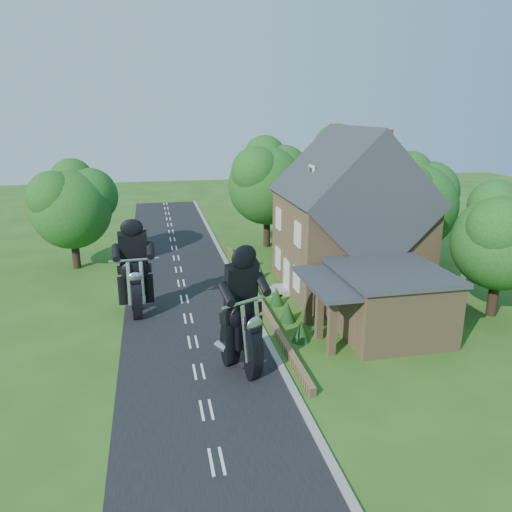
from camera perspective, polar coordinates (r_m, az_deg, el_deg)
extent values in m
plane|color=#2A5517|center=(25.41, -7.23, -9.74)|extent=(120.00, 120.00, 0.00)
cube|color=black|center=(25.41, -7.23, -9.72)|extent=(7.00, 80.00, 0.02)
cube|color=gray|center=(25.87, 0.94, -8.97)|extent=(0.30, 80.00, 0.12)
cube|color=olive|center=(30.44, 0.05, -4.68)|extent=(0.30, 22.00, 0.40)
cube|color=olive|center=(32.26, 10.52, 1.49)|extent=(8.00, 8.00, 6.00)
cube|color=#2B2E33|center=(31.64, 10.80, 6.75)|extent=(8.48, 8.64, 8.48)
cube|color=olive|center=(32.11, 14.49, 12.41)|extent=(0.60, 0.90, 1.60)
cube|color=white|center=(30.53, 6.37, 9.44)|extent=(0.12, 0.80, 0.90)
cube|color=black|center=(30.51, 6.27, 9.44)|extent=(0.04, 0.55, 0.65)
cube|color=white|center=(31.54, 3.48, -2.31)|extent=(0.10, 1.10, 2.10)
cube|color=gray|center=(31.76, 2.86, -3.89)|extent=(0.80, 1.60, 0.30)
cube|color=gray|center=(31.66, 1.98, -4.08)|extent=(0.80, 1.60, 0.15)
cube|color=white|center=(29.36, 4.63, -2.63)|extent=(0.10, 1.10, 1.40)
cube|color=black|center=(29.36, 4.59, -2.63)|extent=(0.04, 0.92, 1.22)
cube|color=white|center=(33.40, 2.51, -0.23)|extent=(0.10, 1.10, 1.40)
cube|color=black|center=(33.40, 2.47, -0.23)|extent=(0.04, 0.92, 1.22)
cube|color=white|center=(28.60, 4.75, 2.49)|extent=(0.10, 1.10, 1.40)
cube|color=black|center=(28.60, 4.72, 2.49)|extent=(0.04, 0.92, 1.22)
cube|color=white|center=(32.73, 2.57, 4.30)|extent=(0.10, 1.10, 1.40)
cube|color=black|center=(32.73, 2.53, 4.30)|extent=(0.04, 0.92, 1.22)
cube|color=olive|center=(26.62, 14.86, -5.19)|extent=(5.00, 5.60, 3.20)
cube|color=#2B2E33|center=(26.05, 15.14, -1.66)|extent=(5.30, 5.94, 0.24)
cube|color=#2B2E33|center=(24.95, 8.70, -2.96)|extent=(2.60, 5.32, 0.22)
cube|color=olive|center=(23.76, 8.68, -8.00)|extent=(0.35, 0.35, 2.80)
cube|color=olive|center=(25.30, 7.26, -6.38)|extent=(0.35, 0.35, 2.80)
cube|color=olive|center=(26.88, 6.02, -4.94)|extent=(0.35, 0.35, 2.80)
cylinder|color=black|center=(30.97, 25.87, -3.65)|extent=(0.56, 0.56, 2.80)
sphere|color=#184B15|center=(30.20, 26.52, 1.41)|extent=(5.20, 5.20, 5.20)
sphere|color=#184B15|center=(28.83, 26.30, 2.93)|extent=(3.22, 3.22, 3.22)
sphere|color=#184B15|center=(30.71, 25.92, 5.20)|extent=(2.86, 2.86, 2.86)
cylinder|color=black|center=(37.40, 17.50, 0.66)|extent=(0.56, 0.56, 3.00)
sphere|color=#184B15|center=(36.72, 17.91, 5.40)|extent=(6.00, 6.00, 6.00)
sphere|color=#184B15|center=(37.76, 19.38, 6.94)|extent=(4.32, 4.32, 4.32)
sphere|color=#184B15|center=(35.24, 17.30, 7.01)|extent=(3.72, 3.72, 3.72)
sphere|color=#184B15|center=(37.49, 17.43, 8.91)|extent=(3.30, 3.30, 3.30)
cylinder|color=black|center=(42.83, 9.77, 3.53)|extent=(0.56, 0.56, 3.60)
sphere|color=#184B15|center=(42.17, 10.01, 8.55)|extent=(7.20, 7.20, 7.20)
sphere|color=#184B15|center=(43.33, 11.75, 10.10)|extent=(5.18, 5.18, 5.18)
sphere|color=#184B15|center=(40.55, 9.00, 10.34)|extent=(4.46, 4.46, 4.46)
sphere|color=#184B15|center=(43.29, 9.59, 12.12)|extent=(3.96, 3.96, 3.96)
cylinder|color=black|center=(42.00, 1.61, 3.37)|extent=(0.56, 0.56, 3.40)
sphere|color=#184B15|center=(41.36, 1.64, 8.05)|extent=(6.40, 6.40, 6.40)
sphere|color=#184B15|center=(42.21, 3.38, 9.51)|extent=(4.61, 4.61, 4.61)
sphere|color=#184B15|center=(40.02, 0.40, 9.62)|extent=(3.97, 3.97, 3.97)
sphere|color=#184B15|center=(42.37, 1.39, 11.30)|extent=(3.52, 3.52, 3.52)
cylinder|color=black|center=(38.44, -19.59, 0.73)|extent=(0.56, 0.56, 2.80)
sphere|color=#184B15|center=(37.80, -20.01, 5.02)|extent=(5.60, 5.60, 5.60)
sphere|color=#184B15|center=(38.05, -18.14, 6.55)|extent=(4.03, 4.03, 4.03)
sphere|color=#184B15|center=(36.96, -21.85, 6.37)|extent=(3.47, 3.47, 3.47)
sphere|color=#184B15|center=(38.59, -19.93, 8.20)|extent=(3.08, 3.08, 3.08)
cone|color=#103511|center=(25.18, 5.17, -8.54)|extent=(0.90, 0.90, 1.10)
cone|color=#103511|center=(27.37, 3.64, -6.40)|extent=(0.90, 0.90, 1.10)
cone|color=#103511|center=(29.61, 2.35, -4.58)|extent=(0.90, 0.90, 1.10)
cone|color=#103511|center=(34.20, 0.30, -1.66)|extent=(0.90, 0.90, 1.10)
cone|color=#103511|center=(36.54, -0.52, -0.47)|extent=(0.90, 0.90, 1.10)
cone|color=#103511|center=(38.90, -1.25, 0.57)|extent=(0.90, 0.90, 1.10)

